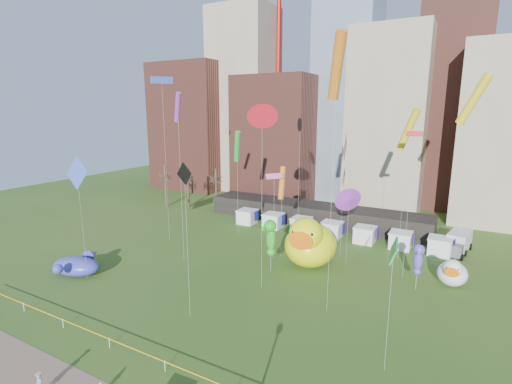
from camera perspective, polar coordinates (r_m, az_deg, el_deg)
The scene contains 28 objects.
ground at distance 32.47m, azimuth -13.30°, elevation -24.43°, with size 160.00×160.00×0.00m, color #2F541A.
skyline at distance 81.48m, azimuth 18.28°, elevation 13.13°, with size 101.00×23.00×68.00m.
pavilion at distance 67.09m, azimuth 8.71°, elevation -3.20°, with size 38.00×6.00×3.20m, color black.
vendor_tents at distance 60.22m, azimuth 11.17°, elevation -5.57°, with size 33.24×2.80×2.40m.
bare_trees at distance 78.08m, azimuth -9.90°, elevation 0.75°, with size 8.44×6.44×8.50m.
caution_tape at distance 32.08m, azimuth -13.36°, elevation -23.45°, with size 50.00×0.06×0.90m.
big_duck at distance 48.23m, azimuth 7.94°, elevation -7.45°, with size 7.15×9.12×6.78m.
small_duck at distance 48.53m, azimuth 27.08°, elevation -10.59°, with size 3.21×4.33×3.34m.
seahorse_green at distance 45.80m, azimuth 2.18°, elevation -6.39°, with size 1.92×2.17×6.51m.
seahorse_purple at distance 45.05m, azimuth 22.92°, elevation -8.89°, with size 1.27×1.54×5.19m.
whale_inflatable at distance 50.78m, azimuth -24.95°, elevation -9.82°, with size 6.47×7.43×2.57m.
box_truck at distance 59.90m, azimuth 27.76°, elevation -6.57°, with size 3.48×6.76×2.74m.
kite_0 at distance 45.24m, azimuth 22.41°, elevation 7.61°, with size 1.75×0.48×16.90m.
kite_1 at distance 48.44m, azimuth 2.73°, elevation 2.26°, with size 1.70×1.96×11.32m.
kite_2 at distance 34.34m, azimuth -10.53°, elevation 2.12°, with size 0.17×2.14×14.74m.
kite_3 at distance 58.38m, azimuth -2.81°, elevation 6.73°, with size 2.43×2.77×16.14m.
kite_4 at distance 50.79m, azimuth 29.55°, elevation 11.81°, with size 3.53×1.82×23.15m.
kite_5 at distance 55.89m, azimuth -13.79°, elevation 15.61°, with size 2.22×2.61×23.55m.
kite_6 at distance 34.87m, azimuth 11.93°, elevation 17.74°, with size 2.49×3.37×25.58m.
kite_7 at distance 47.66m, azimuth -11.53°, elevation 12.16°, with size 2.07×1.76×21.24m.
kite_8 at distance 39.18m, azimuth 0.91°, elevation 11.13°, with size 1.50×2.24×19.73m.
kite_9 at distance 50.38m, azimuth 13.06°, elevation 6.37°, with size 0.65×3.63×16.36m.
kite_10 at distance 56.36m, azimuth 6.60°, elevation 9.84°, with size 1.32×1.74×18.02m.
kite_11 at distance 28.86m, azimuth 19.72°, elevation -8.18°, with size 0.93×3.37×10.05m.
kite_12 at distance 50.52m, azimuth 21.64°, elevation 8.57°, with size 2.95×2.50×19.36m.
kite_13 at distance 46.50m, azimuth -24.97°, elevation 2.45°, with size 3.82×0.13×14.27m.
kite_14 at distance 49.48m, azimuth 3.85°, elevation 1.30°, with size 1.41×2.58×12.02m.
kite_15 at distance 48.63m, azimuth 13.62°, elevation -1.15°, with size 1.82×2.54×9.70m.
Camera 1 is at (18.26, -18.80, 19.18)m, focal length 27.00 mm.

